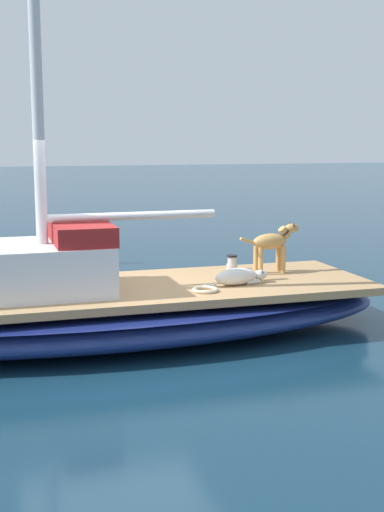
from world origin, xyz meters
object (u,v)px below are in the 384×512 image
(sailboat_main, at_px, (117,312))
(coiled_rope, at_px, (205,290))
(dog_tan, at_px, (273,243))
(deck_winch, at_px, (232,263))
(dog_white, at_px, (239,277))

(sailboat_main, height_order, coiled_rope, coiled_rope)
(sailboat_main, bearing_deg, dog_tan, -82.51)
(dog_tan, height_order, deck_winch, dog_tan)
(sailboat_main, xyz_separation_m, coiled_rope, (-0.57, -0.99, 0.35))
(sailboat_main, xyz_separation_m, dog_tan, (0.30, -2.28, 0.75))
(dog_tan, distance_m, deck_winch, 0.68)
(coiled_rope, bearing_deg, sailboat_main, 59.92)
(dog_white, distance_m, coiled_rope, 0.60)
(dog_tan, xyz_separation_m, dog_white, (-0.62, 0.75, -0.32))
(sailboat_main, relative_size, dog_white, 7.64)
(dog_white, bearing_deg, coiled_rope, 115.15)
(dog_tan, bearing_deg, deck_winch, 48.27)
(dog_tan, distance_m, dog_white, 1.02)
(dog_white, relative_size, deck_winch, 4.53)
(sailboat_main, bearing_deg, coiled_rope, -120.08)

